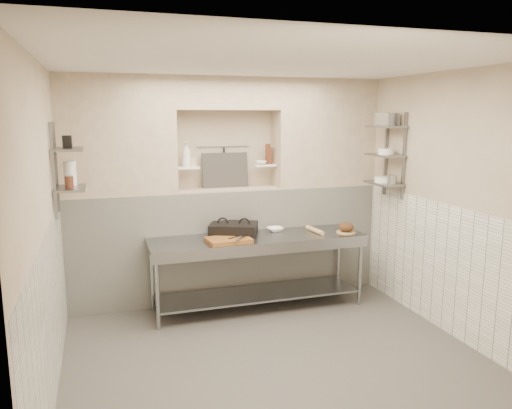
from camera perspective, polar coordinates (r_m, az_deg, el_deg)
name	(u,v)px	position (r m, az deg, el deg)	size (l,w,h in m)	color
floor	(272,358)	(5.20, 1.88, -17.17)	(4.00, 3.90, 0.10)	#4F4B46
ceiling	(274,57)	(4.65, 2.09, 16.47)	(4.00, 3.90, 0.10)	silver
wall_left	(39,231)	(4.48, -23.59, -2.81)	(0.10, 3.90, 2.80)	#C2B295
wall_right	(454,204)	(5.73, 21.69, 0.01)	(0.10, 3.90, 2.80)	#C2B295
wall_back	(223,187)	(6.61, -3.84, 1.99)	(4.00, 0.10, 2.80)	#C2B295
wall_front	(391,283)	(2.97, 15.15, -8.69)	(4.00, 0.10, 2.80)	#C2B295
backwall_lower	(228,243)	(6.51, -3.24, -4.42)	(4.00, 0.40, 1.40)	white
alcove_sill	(227,189)	(6.36, -3.30, 1.77)	(1.30, 0.40, 0.02)	#C2B295
backwall_pillar_left	(117,136)	(6.11, -15.61, 7.57)	(1.35, 0.40, 1.40)	#C2B295
backwall_pillar_right	(323,133)	(6.75, 7.71, 8.07)	(1.35, 0.40, 1.40)	#C2B295
backwall_header	(226,94)	(6.30, -3.42, 12.54)	(1.30, 0.40, 0.40)	#C2B295
wainscot_left	(53,311)	(4.67, -22.23, -11.17)	(0.02, 3.90, 1.40)	white
wainscot_right	(445,268)	(5.85, 20.78, -6.79)	(0.02, 3.90, 1.40)	white
alcove_shelf_left	(188,168)	(6.22, -7.81, 4.20)	(0.28, 0.16, 0.03)	white
alcove_shelf_right	(264,165)	(6.47, 0.98, 4.52)	(0.28, 0.16, 0.03)	white
utensil_rail	(224,146)	(6.47, -3.73, 6.72)	(0.02, 0.02, 0.70)	gray
hanging_steel	(224,159)	(6.47, -3.67, 5.21)	(0.02, 0.02, 0.30)	black
splash_panel	(225,170)	(6.43, -3.55, 3.93)	(0.60, 0.02, 0.45)	#383330
shelf_rail_left_a	(56,167)	(5.64, -21.88, 3.96)	(0.03, 0.03, 0.95)	slate
shelf_rail_left_b	(53,171)	(5.25, -22.18, 3.52)	(0.03, 0.03, 0.95)	slate
wall_shelf_left_lower	(70,188)	(5.46, -20.47, 1.74)	(0.30, 0.50, 0.03)	slate
wall_shelf_left_upper	(68,149)	(5.42, -20.73, 5.93)	(0.30, 0.50, 0.03)	slate
shelf_rail_right_a	(386,154)	(6.64, 14.62, 5.63)	(0.03, 0.03, 1.05)	slate
shelf_rail_right_b	(404,156)	(6.30, 16.55, 5.31)	(0.03, 0.03, 1.05)	slate
wall_shelf_right_lower	(384,183)	(6.43, 14.40, 2.37)	(0.30, 0.50, 0.03)	slate
wall_shelf_right_mid	(385,155)	(6.40, 14.54, 5.47)	(0.30, 0.50, 0.03)	slate
wall_shelf_right_upper	(386,127)	(6.38, 14.69, 8.61)	(0.30, 0.50, 0.03)	slate
prep_table	(258,258)	(6.06, 0.23, -6.08)	(2.60, 0.70, 0.90)	gray
panini_press	(234,229)	(6.04, -2.57, -2.86)	(0.67, 0.59, 0.15)	black
cutting_board	(229,240)	(5.77, -3.16, -4.06)	(0.49, 0.34, 0.04)	brown
knife_blade	(237,237)	(5.80, -2.17, -3.69)	(0.29, 0.03, 0.01)	gray
tongs	(241,238)	(5.70, -1.74, -3.84)	(0.03, 0.03, 0.29)	gray
mixing_bowl	(275,229)	(6.27, 2.20, -2.85)	(0.20, 0.20, 0.05)	white
rolling_pin	(315,230)	(6.25, 6.73, -2.93)	(0.06, 0.06, 0.37)	tan
bread_board	(346,232)	(6.30, 10.25, -3.12)	(0.24, 0.24, 0.01)	tan
bread_loaf	(346,227)	(6.29, 10.26, -2.55)	(0.19, 0.19, 0.11)	#4C2D19
bottle_soap	(186,155)	(6.21, -7.95, 5.66)	(0.11, 0.11, 0.29)	white
jar_alcove	(193,162)	(6.23, -7.24, 4.84)	(0.07, 0.07, 0.11)	#C2B295
bowl_alcove	(261,163)	(6.42, 0.56, 4.80)	(0.15, 0.15, 0.05)	white
condiment_a	(270,156)	(6.49, 1.66, 5.59)	(0.06, 0.06, 0.21)	#4B2316
condiment_b	(268,154)	(6.50, 1.36, 5.81)	(0.07, 0.07, 0.26)	#4B2316
condiment_c	(269,159)	(6.51, 1.55, 5.21)	(0.07, 0.07, 0.12)	white
jug_left	(70,173)	(5.59, -20.49, 3.37)	(0.13, 0.13, 0.25)	white
jar_left	(69,182)	(5.35, -20.57, 2.40)	(0.08, 0.08, 0.13)	#4B2316
box_left_upper	(67,142)	(5.45, -20.77, 6.74)	(0.09, 0.09, 0.12)	black
bowl_right	(383,179)	(6.44, 14.36, 2.79)	(0.22, 0.22, 0.07)	white
canister_right	(392,180)	(6.28, 15.29, 2.76)	(0.11, 0.11, 0.11)	gray
bowl_right_mid	(386,151)	(6.38, 14.64, 5.89)	(0.19, 0.19, 0.07)	white
basket_right	(387,119)	(6.37, 14.76, 9.39)	(0.19, 0.24, 0.15)	gray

